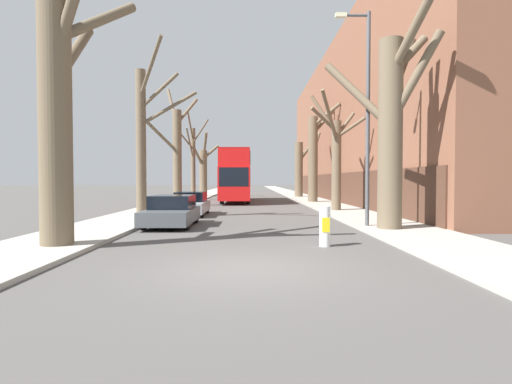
{
  "coord_description": "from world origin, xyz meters",
  "views": [
    {
      "loc": [
        0.1,
        -8.66,
        1.95
      ],
      "look_at": [
        0.53,
        21.2,
        1.04
      ],
      "focal_mm": 28.0,
      "sensor_mm": 36.0,
      "label": 1
    }
  ],
  "objects_px": {
    "street_tree_left_2": "(177,152)",
    "street_tree_right_1": "(336,156)",
    "parked_car_1": "(191,204)",
    "street_tree_left_3": "(193,159)",
    "street_tree_left_1": "(143,137)",
    "street_tree_right_2": "(314,153)",
    "parked_car_0": "(172,211)",
    "street_tree_left_4": "(203,170)",
    "street_tree_left_0": "(58,105)",
    "street_tree_right_0": "(391,123)",
    "street_tree_right_3": "(299,168)",
    "double_decker_bus": "(236,174)",
    "traffic_bollard": "(325,226)",
    "lamp_post": "(366,109)"
  },
  "relations": [
    {
      "from": "street_tree_left_2",
      "to": "street_tree_right_1",
      "type": "bearing_deg",
      "value": -27.94
    },
    {
      "from": "street_tree_left_2",
      "to": "parked_car_1",
      "type": "distance_m",
      "value": 8.61
    },
    {
      "from": "street_tree_left_2",
      "to": "street_tree_left_3",
      "type": "distance_m",
      "value": 9.07
    },
    {
      "from": "street_tree_left_1",
      "to": "street_tree_right_1",
      "type": "bearing_deg",
      "value": 20.97
    },
    {
      "from": "street_tree_left_1",
      "to": "street_tree_right_1",
      "type": "distance_m",
      "value": 11.3
    },
    {
      "from": "street_tree_left_2",
      "to": "street_tree_left_3",
      "type": "height_order",
      "value": "street_tree_left_2"
    },
    {
      "from": "street_tree_right_2",
      "to": "parked_car_0",
      "type": "distance_m",
      "value": 19.24
    },
    {
      "from": "street_tree_left_2",
      "to": "street_tree_left_4",
      "type": "bearing_deg",
      "value": 90.11
    },
    {
      "from": "street_tree_left_2",
      "to": "street_tree_left_0",
      "type": "bearing_deg",
      "value": -89.84
    },
    {
      "from": "street_tree_right_2",
      "to": "street_tree_right_0",
      "type": "bearing_deg",
      "value": -90.35
    },
    {
      "from": "street_tree_left_2",
      "to": "parked_car_0",
      "type": "distance_m",
      "value": 13.53
    },
    {
      "from": "street_tree_left_3",
      "to": "street_tree_right_3",
      "type": "xyz_separation_m",
      "value": [
        10.99,
        5.09,
        -0.67
      ]
    },
    {
      "from": "street_tree_right_2",
      "to": "double_decker_bus",
      "type": "relative_size",
      "value": 0.71
    },
    {
      "from": "street_tree_right_2",
      "to": "street_tree_right_3",
      "type": "relative_size",
      "value": 1.21
    },
    {
      "from": "street_tree_right_3",
      "to": "parked_car_0",
      "type": "relative_size",
      "value": 1.6
    },
    {
      "from": "street_tree_right_1",
      "to": "traffic_bollard",
      "type": "xyz_separation_m",
      "value": [
        -2.99,
        -12.53,
        -2.79
      ]
    },
    {
      "from": "street_tree_left_1",
      "to": "street_tree_right_2",
      "type": "xyz_separation_m",
      "value": [
        10.77,
        13.53,
        0.1
      ]
    },
    {
      "from": "street_tree_left_0",
      "to": "street_tree_right_2",
      "type": "relative_size",
      "value": 1.05
    },
    {
      "from": "double_decker_bus",
      "to": "traffic_bollard",
      "type": "xyz_separation_m",
      "value": [
        3.42,
        -24.06,
        -1.92
      ]
    },
    {
      "from": "parked_car_1",
      "to": "traffic_bollard",
      "type": "distance_m",
      "value": 11.91
    },
    {
      "from": "street_tree_right_2",
      "to": "traffic_bollard",
      "type": "distance_m",
      "value": 22.55
    },
    {
      "from": "street_tree_right_2",
      "to": "lamp_post",
      "type": "bearing_deg",
      "value": -92.66
    },
    {
      "from": "street_tree_left_1",
      "to": "street_tree_left_2",
      "type": "height_order",
      "value": "street_tree_left_2"
    },
    {
      "from": "street_tree_right_0",
      "to": "parked_car_1",
      "type": "xyz_separation_m",
      "value": [
        -8.62,
        7.21,
        -3.49
      ]
    },
    {
      "from": "street_tree_right_2",
      "to": "parked_car_0",
      "type": "xyz_separation_m",
      "value": [
        -8.73,
        -16.77,
        -3.56
      ]
    },
    {
      "from": "street_tree_left_1",
      "to": "parked_car_1",
      "type": "height_order",
      "value": "street_tree_left_1"
    },
    {
      "from": "lamp_post",
      "to": "street_tree_left_3",
      "type": "bearing_deg",
      "value": 113.82
    },
    {
      "from": "street_tree_right_2",
      "to": "street_tree_right_3",
      "type": "distance_m",
      "value": 10.35
    },
    {
      "from": "street_tree_right_3",
      "to": "traffic_bollard",
      "type": "xyz_separation_m",
      "value": [
        -3.24,
        -32.34,
        -2.72
      ]
    },
    {
      "from": "street_tree_left_3",
      "to": "lamp_post",
      "type": "bearing_deg",
      "value": -66.18
    },
    {
      "from": "parked_car_1",
      "to": "lamp_post",
      "type": "xyz_separation_m",
      "value": [
        7.9,
        -6.3,
        4.15
      ]
    },
    {
      "from": "traffic_bollard",
      "to": "street_tree_left_4",
      "type": "bearing_deg",
      "value": 102.26
    },
    {
      "from": "street_tree_left_2",
      "to": "street_tree_right_3",
      "type": "xyz_separation_m",
      "value": [
        10.9,
        14.16,
        -0.7
      ]
    },
    {
      "from": "street_tree_left_1",
      "to": "traffic_bollard",
      "type": "bearing_deg",
      "value": -48.41
    },
    {
      "from": "street_tree_left_2",
      "to": "lamp_post",
      "type": "relative_size",
      "value": 1.06
    },
    {
      "from": "parked_car_0",
      "to": "lamp_post",
      "type": "height_order",
      "value": "lamp_post"
    },
    {
      "from": "lamp_post",
      "to": "street_tree_right_3",
      "type": "bearing_deg",
      "value": 88.29
    },
    {
      "from": "street_tree_right_3",
      "to": "street_tree_left_1",
      "type": "bearing_deg",
      "value": -114.33
    },
    {
      "from": "street_tree_left_1",
      "to": "double_decker_bus",
      "type": "distance_m",
      "value": 16.18
    },
    {
      "from": "street_tree_left_3",
      "to": "double_decker_bus",
      "type": "bearing_deg",
      "value": -36.38
    },
    {
      "from": "street_tree_right_1",
      "to": "street_tree_right_3",
      "type": "bearing_deg",
      "value": 89.28
    },
    {
      "from": "street_tree_left_3",
      "to": "lamp_post",
      "type": "distance_m",
      "value": 25.15
    },
    {
      "from": "street_tree_left_0",
      "to": "street_tree_left_2",
      "type": "height_order",
      "value": "street_tree_left_2"
    },
    {
      "from": "street_tree_left_1",
      "to": "lamp_post",
      "type": "height_order",
      "value": "lamp_post"
    },
    {
      "from": "street_tree_left_2",
      "to": "street_tree_right_0",
      "type": "distance_m",
      "value": 18.32
    },
    {
      "from": "street_tree_right_3",
      "to": "parked_car_0",
      "type": "distance_m",
      "value": 28.58
    },
    {
      "from": "street_tree_left_0",
      "to": "street_tree_right_0",
      "type": "relative_size",
      "value": 1.04
    },
    {
      "from": "street_tree_left_4",
      "to": "lamp_post",
      "type": "distance_m",
      "value": 32.78
    },
    {
      "from": "parked_car_1",
      "to": "street_tree_left_1",
      "type": "bearing_deg",
      "value": -134.57
    },
    {
      "from": "street_tree_right_3",
      "to": "double_decker_bus",
      "type": "xyz_separation_m",
      "value": [
        -6.66,
        -8.28,
        -0.8
      ]
    }
  ]
}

